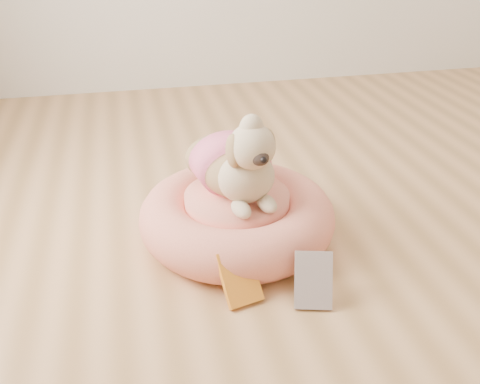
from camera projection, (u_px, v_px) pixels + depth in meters
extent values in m
plane|color=#AA7B47|center=(412.00, 268.00, 1.83)|extent=(4.50, 4.50, 0.00)
cylinder|color=#D96655|center=(237.00, 224.00, 1.98)|extent=(0.52, 0.52, 0.11)
torus|color=#D96655|center=(237.00, 216.00, 1.96)|extent=(0.72, 0.72, 0.18)
cylinder|color=#D96655|center=(237.00, 205.00, 1.94)|extent=(0.38, 0.38, 0.10)
cube|color=gold|center=(239.00, 277.00, 1.66)|extent=(0.14, 0.15, 0.15)
cube|color=white|center=(313.00, 280.00, 1.64)|extent=(0.14, 0.13, 0.16)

